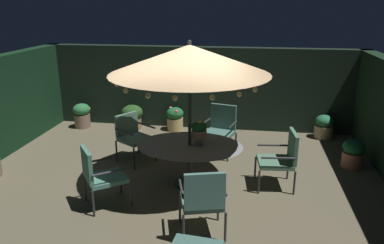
% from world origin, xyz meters
% --- Properties ---
extents(ground_plane, '(8.15, 6.75, 0.02)m').
position_xyz_m(ground_plane, '(0.00, 0.00, -0.01)').
color(ground_plane, brown).
extents(hedge_backdrop_rear, '(8.15, 0.30, 2.08)m').
position_xyz_m(hedge_backdrop_rear, '(0.00, 3.23, 1.04)').
color(hedge_backdrop_rear, black).
rests_on(hedge_backdrop_rear, ground_plane).
extents(patio_dining_table, '(1.86, 1.43, 0.76)m').
position_xyz_m(patio_dining_table, '(0.27, -0.08, 0.65)').
color(patio_dining_table, '#2F302F').
rests_on(patio_dining_table, ground_plane).
extents(patio_umbrella, '(2.67, 2.67, 2.56)m').
position_xyz_m(patio_umbrella, '(0.27, -0.08, 2.24)').
color(patio_umbrella, '#2B322E').
rests_on(patio_umbrella, ground_plane).
extents(centerpiece_planter, '(0.28, 0.28, 0.44)m').
position_xyz_m(centerpiece_planter, '(0.43, -0.03, 1.02)').
color(centerpiece_planter, tan).
rests_on(centerpiece_planter, patio_dining_table).
extents(patio_chair_north, '(0.74, 0.70, 1.05)m').
position_xyz_m(patio_chair_north, '(0.69, 1.47, 0.60)').
color(patio_chair_north, '#2C322E').
rests_on(patio_chair_north, ground_plane).
extents(patio_chair_northeast, '(0.83, 0.83, 0.97)m').
position_xyz_m(patio_chair_northeast, '(-1.06, 0.81, 0.57)').
color(patio_chair_northeast, '#322E2D').
rests_on(patio_chair_northeast, ground_plane).
extents(patio_chair_east, '(0.83, 0.82, 1.00)m').
position_xyz_m(patio_chair_east, '(-1.02, -1.04, 0.56)').
color(patio_chair_east, '#2C2B32').
rests_on(patio_chair_east, ground_plane).
extents(patio_chair_southeast, '(0.73, 0.71, 1.04)m').
position_xyz_m(patio_chair_southeast, '(0.70, -1.62, 0.60)').
color(patio_chair_southeast, '#323030').
rests_on(patio_chair_southeast, ground_plane).
extents(patio_chair_south, '(0.69, 0.68, 1.03)m').
position_xyz_m(patio_chair_south, '(1.87, 0.08, 0.58)').
color(patio_chair_south, '#302D35').
rests_on(patio_chair_south, ground_plane).
extents(potted_plant_back_right, '(0.45, 0.44, 0.63)m').
position_xyz_m(potted_plant_back_right, '(-3.02, 2.66, 0.33)').
color(potted_plant_back_right, '#7D6655').
rests_on(potted_plant_back_right, ground_plane).
extents(potted_plant_right_far, '(0.44, 0.44, 0.59)m').
position_xyz_m(potted_plant_right_far, '(-0.58, 2.82, 0.31)').
color(potted_plant_right_far, tan).
rests_on(potted_plant_right_far, ground_plane).
extents(potted_plant_left_far, '(0.54, 0.54, 0.62)m').
position_xyz_m(potted_plant_left_far, '(-1.70, 2.78, 0.33)').
color(potted_plant_left_far, olive).
rests_on(potted_plant_left_far, ground_plane).
extents(potted_plant_front_corner, '(0.43, 0.43, 0.57)m').
position_xyz_m(potted_plant_front_corner, '(3.06, 2.79, 0.28)').
color(potted_plant_front_corner, tan).
rests_on(potted_plant_front_corner, ground_plane).
extents(potted_plant_left_near, '(0.43, 0.43, 0.58)m').
position_xyz_m(potted_plant_left_near, '(3.33, 1.13, 0.30)').
color(potted_plant_left_near, '#9E5D46').
rests_on(potted_plant_left_near, ground_plane).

